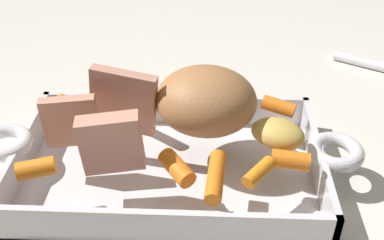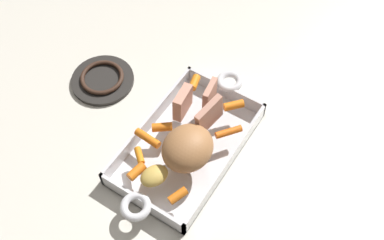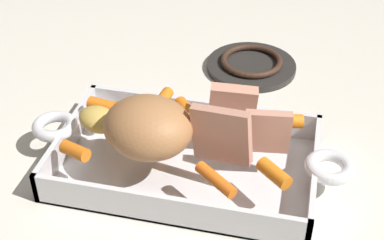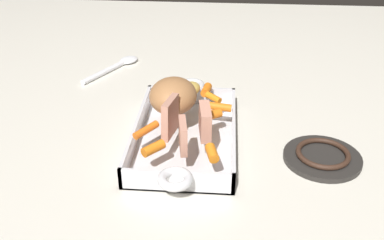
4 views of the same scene
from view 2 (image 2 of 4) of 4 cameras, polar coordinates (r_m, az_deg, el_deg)
The scene contains 16 objects.
ground_plane at distance 1.09m, azimuth -0.64°, elevation -3.58°, with size 2.30×2.30×0.00m, color silver.
roasting_dish at distance 1.07m, azimuth -0.65°, elevation -3.15°, with size 0.47×0.23×0.05m.
pork_roast at distance 0.98m, azimuth -0.56°, elevation -3.58°, with size 0.12×0.11×0.08m, color #A66F42.
roast_slice_thin at distance 1.03m, azimuth 2.18°, elevation 0.60°, with size 0.01×0.08×0.08m, color tan.
roast_slice_thick at distance 1.06m, azimuth -1.19°, elevation 2.24°, with size 0.02×0.07×0.07m, color tan.
roast_slice_outer at distance 1.07m, azimuth 2.27°, elevation 3.24°, with size 0.01×0.06×0.06m, color tan.
baby_carrot_southwest at distance 0.96m, azimuth -1.80°, elevation -9.55°, with size 0.02×0.02×0.04m, color orange.
baby_carrot_short at distance 1.03m, azimuth -5.65°, elevation -2.31°, with size 0.02×0.02×0.07m, color orange.
baby_carrot_long at distance 1.08m, azimuth 5.32°, elevation 1.87°, with size 0.02×0.02×0.05m, color orange.
baby_carrot_northwest at distance 1.01m, azimuth -6.68°, elevation -4.52°, with size 0.02×0.02×0.04m, color orange.
baby_carrot_center_left at distance 0.99m, azimuth -7.05°, elevation -6.49°, with size 0.02×0.02×0.04m, color orange.
baby_carrot_southeast at distance 1.04m, azimuth 4.67°, elevation -1.51°, with size 0.02×0.02×0.06m, color orange.
baby_carrot_northeast at distance 1.05m, azimuth -3.81°, elevation -0.90°, with size 0.02×0.02×0.05m, color orange.
baby_carrot_center_right at distance 1.12m, azimuth 0.30°, elevation 4.78°, with size 0.02×0.02×0.04m, color orange.
potato_near_roast at distance 0.98m, azimuth -4.65°, elevation -7.15°, with size 0.06×0.05×0.03m, color gold.
stove_burner_rear at distance 1.22m, azimuth -11.28°, elevation 5.10°, with size 0.17×0.17×0.02m.
Camera 2 is at (-0.45, -0.30, 0.94)m, focal length 42.05 mm.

